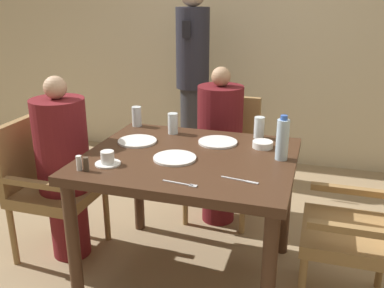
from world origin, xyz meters
The scene contains 22 objects.
ground_plane centered at (0.00, 0.00, 0.00)m, with size 16.00×16.00×0.00m, color #9E8460.
wall_back centered at (0.00, 2.07, 1.40)m, with size 8.00×0.06×2.80m.
dining_table centered at (0.00, 0.00, 0.67)m, with size 1.14×0.96×0.78m.
chair_left_side centered at (-0.95, 0.00, 0.50)m, with size 0.49×0.49×0.89m.
diner_in_left_chair centered at (-0.81, 0.00, 0.60)m, with size 0.32×0.32×1.17m.
chair_far_side centered at (0.00, 0.85, 0.50)m, with size 0.49×0.49×0.89m.
diner_in_far_chair centered at (0.00, 0.72, 0.59)m, with size 0.32×0.32×1.15m.
chair_right_side centered at (0.95, 0.00, 0.50)m, with size 0.49×0.49×0.89m.
standing_host centered at (-0.46, 1.56, 0.93)m, with size 0.29×0.33×1.74m.
plate_main_left centered at (0.10, 0.25, 0.78)m, with size 0.23×0.23×0.01m.
plate_main_right centered at (-0.36, 0.12, 0.78)m, with size 0.23×0.23×0.01m.
plate_dessert_center centered at (-0.06, -0.08, 0.78)m, with size 0.23×0.23×0.01m.
teacup_with_saucer centered at (-0.37, -0.25, 0.81)m, with size 0.13×0.13×0.07m.
bowl_small centered at (0.37, 0.24, 0.80)m, with size 0.12×0.12×0.04m.
water_bottle centered at (0.49, 0.09, 0.89)m, with size 0.07×0.07×0.24m.
glass_tall_near centered at (-0.22, 0.34, 0.84)m, with size 0.06×0.06×0.13m.
glass_tall_mid centered at (0.32, 0.42, 0.84)m, with size 0.06×0.06×0.13m.
glass_tall_far centered at (-0.50, 0.43, 0.84)m, with size 0.06×0.06×0.13m.
salt_shaker centered at (-0.47, -0.36, 0.82)m, with size 0.03×0.03×0.08m.
pepper_shaker centered at (-0.43, -0.36, 0.81)m, with size 0.03×0.03×0.07m.
fork_beside_plate centered at (0.09, -0.37, 0.78)m, with size 0.17×0.03×0.00m.
knife_beside_plate centered at (0.34, -0.25, 0.78)m, with size 0.19×0.04×0.00m.
Camera 1 is at (0.66, -2.09, 1.62)m, focal length 40.00 mm.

